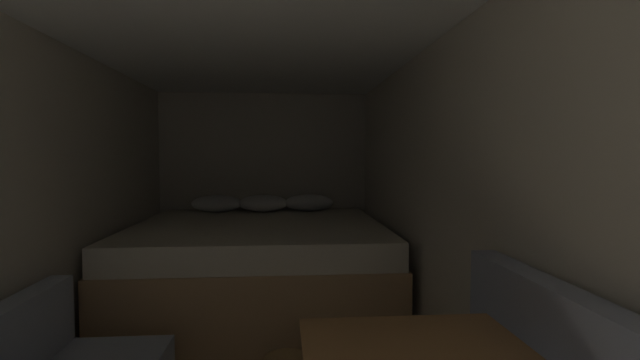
# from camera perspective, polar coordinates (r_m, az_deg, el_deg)

# --- Properties ---
(wall_back) EXTENTS (2.32, 0.05, 2.01)m
(wall_back) POSITION_cam_1_polar(r_m,az_deg,el_deg) (4.85, -7.22, -0.78)
(wall_back) COLOR beige
(wall_back) RESTS_ON ground
(wall_left) EXTENTS (0.05, 4.88, 2.01)m
(wall_left) POSITION_cam_1_polar(r_m,az_deg,el_deg) (2.74, -34.25, -4.26)
(wall_left) COLOR beige
(wall_left) RESTS_ON ground
(wall_right) EXTENTS (0.05, 4.88, 2.01)m
(wall_right) POSITION_cam_1_polar(r_m,az_deg,el_deg) (2.56, 16.47, -4.34)
(wall_right) COLOR beige
(wall_right) RESTS_ON ground
(ceiling_slab) EXTENTS (2.32, 4.88, 0.05)m
(ceiling_slab) POSITION_cam_1_polar(r_m,az_deg,el_deg) (2.48, -10.07, 19.59)
(ceiling_slab) COLOR white
(ceiling_slab) RESTS_ON wall_left
(bed) EXTENTS (2.10, 1.98, 0.94)m
(bed) POSITION_cam_1_polar(r_m,az_deg,el_deg) (3.91, -7.85, -10.86)
(bed) COLOR tan
(bed) RESTS_ON ground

